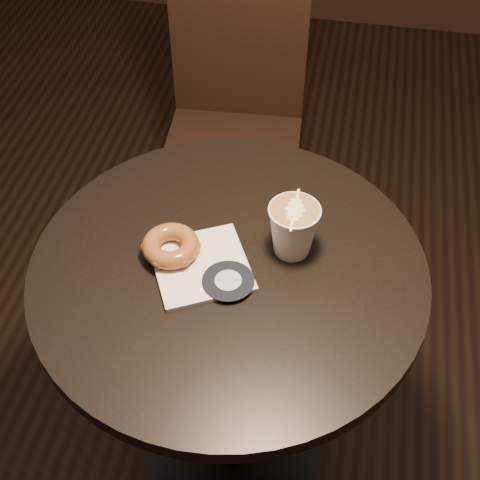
# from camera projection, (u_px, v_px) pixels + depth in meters

# --- Properties ---
(cafe_table) EXTENTS (0.70, 0.70, 0.75)m
(cafe_table) POSITION_uv_depth(u_px,v_px,m) (230.00, 331.00, 1.31)
(cafe_table) COLOR black
(cafe_table) RESTS_ON ground
(chair) EXTENTS (0.40, 0.40, 0.95)m
(chair) POSITION_uv_depth(u_px,v_px,m) (235.00, 102.00, 1.87)
(chair) COLOR black
(chair) RESTS_ON ground
(pastry_bag) EXTENTS (0.21, 0.21, 0.01)m
(pastry_bag) POSITION_uv_depth(u_px,v_px,m) (201.00, 266.00, 1.16)
(pastry_bag) COLOR white
(pastry_bag) RESTS_ON cafe_table
(doughnut) EXTENTS (0.10, 0.10, 0.03)m
(doughnut) POSITION_uv_depth(u_px,v_px,m) (171.00, 246.00, 1.17)
(doughnut) COLOR brown
(doughnut) RESTS_ON pastry_bag
(latte_cup) EXTENTS (0.09, 0.09, 0.10)m
(latte_cup) POSITION_uv_depth(u_px,v_px,m) (293.00, 230.00, 1.16)
(latte_cup) COLOR white
(latte_cup) RESTS_ON cafe_table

